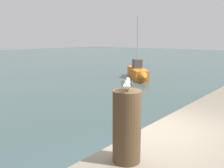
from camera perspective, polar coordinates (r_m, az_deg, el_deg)
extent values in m
cylinder|color=#4C3823|center=(3.03, 3.64, -10.34)|extent=(0.37, 0.37, 0.94)
cylinder|color=tan|center=(2.88, 4.11, -1.31)|extent=(0.01, 0.01, 0.04)
cylinder|color=tan|center=(2.88, 3.39, -1.30)|extent=(0.01, 0.01, 0.04)
ellipsoid|color=silver|center=(2.87, 3.78, 0.05)|extent=(0.24, 0.21, 0.10)
sphere|color=silver|center=(3.00, 3.88, 1.06)|extent=(0.06, 0.06, 0.06)
cone|color=gold|center=(3.05, 3.92, 1.16)|extent=(0.05, 0.04, 0.02)
cube|color=silver|center=(2.73, 3.66, -0.43)|extent=(0.10, 0.11, 0.01)
ellipsoid|color=#323232|center=(2.86, 4.91, 0.19)|extent=(0.17, 0.13, 0.06)
ellipsoid|color=#323232|center=(2.87, 2.63, 0.23)|extent=(0.17, 0.13, 0.06)
cube|color=orange|center=(17.99, 6.25, 2.66)|extent=(3.19, 3.28, 0.78)
cone|color=orange|center=(16.01, 7.75, 1.71)|extent=(1.21, 1.21, 0.85)
cube|color=#47474C|center=(18.05, 6.19, 5.02)|extent=(1.14, 1.16, 0.68)
cylinder|color=#A5A5A8|center=(17.95, 6.32, 11.20)|extent=(0.08, 0.08, 3.21)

